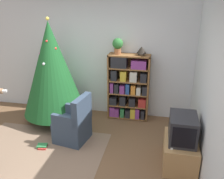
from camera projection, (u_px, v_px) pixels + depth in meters
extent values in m
plane|color=brown|center=(63.00, 170.00, 3.98)|extent=(14.00, 14.00, 0.00)
cube|color=silver|center=(97.00, 57.00, 5.52)|extent=(8.00, 0.10, 2.60)
cube|color=silver|center=(218.00, 108.00, 3.09)|extent=(0.10, 8.00, 2.60)
cube|color=#7F6651|center=(36.00, 153.00, 4.40)|extent=(2.37, 1.73, 0.01)
cube|color=brown|center=(109.00, 86.00, 5.47)|extent=(0.03, 0.31, 1.44)
cube|color=brown|center=(148.00, 89.00, 5.31)|extent=(0.03, 0.31, 1.44)
cube|color=brown|center=(129.00, 55.00, 5.13)|extent=(0.88, 0.31, 0.03)
cube|color=brown|center=(129.00, 85.00, 5.53)|extent=(0.88, 0.01, 1.44)
cube|color=brown|center=(128.00, 116.00, 5.64)|extent=(0.85, 0.31, 0.03)
cube|color=#843889|center=(113.00, 110.00, 5.63)|extent=(0.10, 0.25, 0.22)
cube|color=#843889|center=(117.00, 111.00, 5.61)|extent=(0.10, 0.23, 0.18)
cube|color=#2D7A42|center=(123.00, 112.00, 5.58)|extent=(0.08, 0.23, 0.19)
cube|color=#232328|center=(128.00, 113.00, 5.56)|extent=(0.10, 0.22, 0.17)
cube|color=gold|center=(133.00, 112.00, 5.56)|extent=(0.10, 0.27, 0.21)
cube|color=#843889|center=(138.00, 113.00, 5.51)|extent=(0.09, 0.22, 0.22)
cube|color=#232328|center=(143.00, 113.00, 5.50)|extent=(0.08, 0.24, 0.20)
cube|color=brown|center=(128.00, 104.00, 5.54)|extent=(0.85, 0.31, 0.03)
cube|color=#232328|center=(114.00, 100.00, 5.53)|extent=(0.15, 0.24, 0.16)
cube|color=#232328|center=(123.00, 100.00, 5.50)|extent=(0.13, 0.28, 0.20)
cube|color=#232328|center=(132.00, 101.00, 5.45)|extent=(0.13, 0.24, 0.17)
cube|color=#B22D28|center=(142.00, 102.00, 5.41)|extent=(0.16, 0.24, 0.18)
cube|color=brown|center=(128.00, 93.00, 5.43)|extent=(0.85, 0.31, 0.03)
cube|color=#843889|center=(113.00, 87.00, 5.42)|extent=(0.07, 0.24, 0.22)
cube|color=#232328|center=(117.00, 88.00, 5.40)|extent=(0.09, 0.24, 0.20)
cube|color=#843889|center=(123.00, 89.00, 5.38)|extent=(0.10, 0.22, 0.18)
cube|color=#284C93|center=(128.00, 88.00, 5.36)|extent=(0.08, 0.26, 0.22)
cube|color=orange|center=(134.00, 89.00, 5.33)|extent=(0.09, 0.23, 0.20)
cube|color=beige|center=(139.00, 90.00, 5.33)|extent=(0.09, 0.27, 0.16)
cube|color=#232328|center=(145.00, 90.00, 5.30)|extent=(0.10, 0.25, 0.19)
cube|color=brown|center=(129.00, 80.00, 5.33)|extent=(0.85, 0.31, 0.03)
cube|color=#232328|center=(115.00, 74.00, 5.32)|extent=(0.13, 0.26, 0.22)
cube|color=gold|center=(124.00, 75.00, 5.28)|extent=(0.12, 0.26, 0.21)
cube|color=beige|center=(134.00, 76.00, 5.24)|extent=(0.15, 0.27, 0.21)
cube|color=#232328|center=(144.00, 77.00, 5.21)|extent=(0.13, 0.27, 0.19)
cube|color=brown|center=(129.00, 68.00, 5.23)|extent=(0.85, 0.31, 0.03)
cube|color=#232328|center=(120.00, 61.00, 5.21)|extent=(0.33, 0.29, 0.23)
cube|color=#843889|center=(139.00, 64.00, 5.14)|extent=(0.31, 0.28, 0.17)
cube|color=tan|center=(180.00, 152.00, 4.02)|extent=(0.52, 0.77, 0.46)
cube|color=#28282D|center=(183.00, 129.00, 3.86)|extent=(0.41, 0.55, 0.43)
cube|color=black|center=(184.00, 138.00, 3.61)|extent=(0.34, 0.01, 0.33)
cube|color=white|center=(172.00, 147.00, 3.75)|extent=(0.04, 0.12, 0.02)
cylinder|color=#4C3323|center=(56.00, 118.00, 5.50)|extent=(0.36, 0.36, 0.10)
cylinder|color=brown|center=(56.00, 114.00, 5.46)|extent=(0.08, 0.08, 0.12)
cone|color=#195123|center=(52.00, 69.00, 5.09)|extent=(1.30, 1.30, 1.92)
sphere|color=#B74C93|center=(40.00, 54.00, 4.89)|extent=(0.04, 0.04, 0.04)
sphere|color=red|center=(47.00, 41.00, 4.76)|extent=(0.05, 0.05, 0.05)
sphere|color=red|center=(56.00, 48.00, 4.83)|extent=(0.05, 0.05, 0.05)
sphere|color=silver|center=(44.00, 64.00, 4.80)|extent=(0.06, 0.06, 0.06)
sphere|color=#B74C93|center=(65.00, 70.00, 5.39)|extent=(0.05, 0.05, 0.05)
sphere|color=red|center=(46.00, 70.00, 5.38)|extent=(0.05, 0.05, 0.05)
sphere|color=gold|center=(74.00, 104.00, 5.09)|extent=(0.05, 0.05, 0.05)
sphere|color=#E5CC4C|center=(47.00, 19.00, 4.72)|extent=(0.07, 0.07, 0.07)
cube|color=#334256|center=(72.00, 130.00, 4.72)|extent=(0.65, 0.65, 0.42)
cube|color=#334256|center=(82.00, 110.00, 4.47)|extent=(0.21, 0.57, 0.50)
cube|color=#334256|center=(78.00, 110.00, 4.81)|extent=(0.51, 0.17, 0.20)
cube|color=#334256|center=(64.00, 121.00, 4.39)|extent=(0.51, 0.17, 0.20)
cube|color=white|center=(3.00, 91.00, 3.31)|extent=(0.12, 0.06, 0.03)
cylinder|color=#935B38|center=(118.00, 51.00, 5.15)|extent=(0.14, 0.14, 0.12)
sphere|color=#2D7033|center=(118.00, 44.00, 5.09)|extent=(0.22, 0.22, 0.22)
cylinder|color=#473828|center=(141.00, 54.00, 5.07)|extent=(0.12, 0.12, 0.04)
cone|color=black|center=(141.00, 50.00, 5.04)|extent=(0.20, 0.20, 0.14)
cube|color=gold|center=(75.00, 128.00, 5.18)|extent=(0.17, 0.15, 0.03)
cube|color=#232328|center=(75.00, 127.00, 5.16)|extent=(0.20, 0.14, 0.03)
cube|color=#B22D28|center=(43.00, 147.00, 4.52)|extent=(0.17, 0.17, 0.03)
cube|color=#2D7A42|center=(42.00, 145.00, 4.53)|extent=(0.20, 0.17, 0.03)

